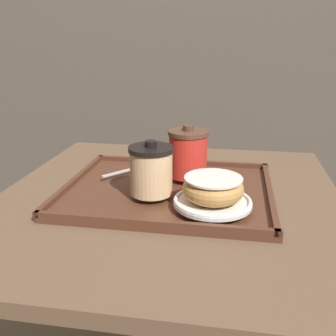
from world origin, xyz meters
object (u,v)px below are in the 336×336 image
(coffee_cup_rear, at_px, (188,153))
(spoon, at_px, (138,166))
(coffee_cup_front, at_px, (151,170))
(donut_chocolate_glazed, at_px, (213,188))

(coffee_cup_rear, bearing_deg, spoon, 165.85)
(coffee_cup_front, distance_m, spoon, 0.18)
(donut_chocolate_glazed, distance_m, spoon, 0.29)
(spoon, bearing_deg, coffee_cup_front, -117.36)
(coffee_cup_front, relative_size, donut_chocolate_glazed, 0.95)
(spoon, bearing_deg, coffee_cup_rear, -65.01)
(coffee_cup_rear, distance_m, donut_chocolate_glazed, 0.19)
(spoon, bearing_deg, donut_chocolate_glazed, -95.24)
(donut_chocolate_glazed, xyz_separation_m, spoon, (-0.21, 0.20, -0.03))
(coffee_cup_rear, distance_m, spoon, 0.15)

